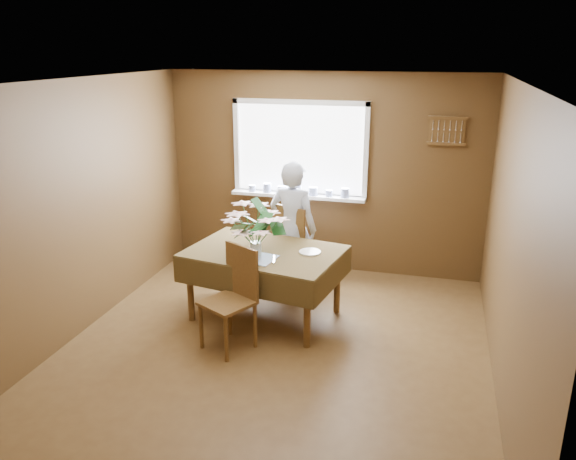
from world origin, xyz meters
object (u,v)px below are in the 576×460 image
(chair_near, at_px, (234,294))
(chair_far, at_px, (295,244))
(seated_woman, at_px, (293,228))
(flower_bouquet, at_px, (255,225))
(dining_table, at_px, (264,258))

(chair_near, bearing_deg, chair_far, 108.89)
(chair_far, distance_m, seated_woman, 0.24)
(chair_far, distance_m, chair_near, 1.47)
(flower_bouquet, bearing_deg, dining_table, 78.36)
(chair_near, height_order, seated_woman, seated_woman)
(dining_table, bearing_deg, chair_far, 90.42)
(dining_table, relative_size, chair_near, 1.73)
(dining_table, relative_size, chair_far, 1.64)
(flower_bouquet, bearing_deg, chair_far, 80.20)
(chair_far, xyz_separation_m, flower_bouquet, (-0.17, -0.97, 0.52))
(chair_near, height_order, flower_bouquet, flower_bouquet)
(dining_table, relative_size, seated_woman, 1.09)
(flower_bouquet, bearing_deg, seated_woman, 79.82)
(dining_table, bearing_deg, seated_woman, 90.00)
(seated_woman, relative_size, flower_bouquet, 2.67)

